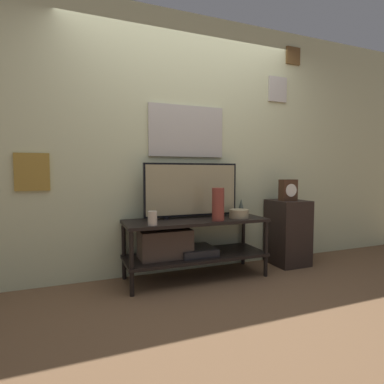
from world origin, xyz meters
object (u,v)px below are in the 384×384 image
Objects in this scene: vase_slim_bronze at (241,207)px; television at (192,190)px; candle_jar at (152,218)px; vase_wide_bowl at (239,214)px; vase_tall_ceramic at (218,204)px; mantel_clock at (288,190)px.

television is at bearing -177.84° from vase_slim_bronze.
vase_wide_bowl is at bearing 6.44° from candle_jar.
television reaches higher than vase_tall_ceramic.
mantel_clock reaches higher than candle_jar.
vase_tall_ceramic is at bearing -57.90° from television.
vase_tall_ceramic is 0.97m from mantel_clock.
television reaches higher than vase_slim_bronze.
vase_wide_bowl is at bearing -22.59° from television.
vase_wide_bowl is at bearing 16.23° from vase_tall_ceramic.
candle_jar is (-0.48, -0.29, -0.22)m from television.
vase_wide_bowl is (-0.15, -0.21, -0.04)m from vase_slim_bronze.
television is 4.17× the size of mantel_clock.
vase_slim_bronze is 0.26m from vase_wide_bowl.
candle_jar is (-0.92, -0.10, 0.02)m from vase_wide_bowl.
vase_tall_ceramic is 2.50× the size of candle_jar.
vase_slim_bronze is 1.12m from candle_jar.
vase_tall_ceramic is (0.17, -0.26, -0.13)m from television.
television is 0.54m from vase_wide_bowl.
vase_wide_bowl is 1.55× the size of candle_jar.
vase_wide_bowl is at bearing -125.56° from vase_slim_bronze.
mantel_clock is (0.67, 0.08, 0.22)m from vase_wide_bowl.
television is 5.76× the size of vase_slim_bronze.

